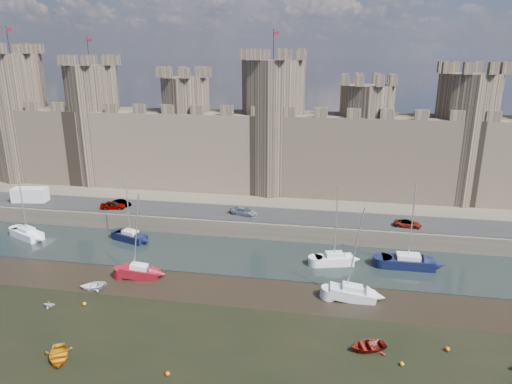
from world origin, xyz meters
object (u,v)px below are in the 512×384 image
at_px(dinghy_0, 58,357).
at_px(sailboat_2, 334,259).
at_px(car_1, 121,203).
at_px(sailboat_4, 140,272).
at_px(van, 30,195).
at_px(sailboat_5, 352,293).
at_px(car_0, 113,205).
at_px(sailboat_0, 27,233).
at_px(car_3, 408,224).
at_px(sailboat_1, 130,236).
at_px(sailboat_3, 408,262).
at_px(car_2, 244,212).

bearing_deg(dinghy_0, sailboat_2, 13.09).
relative_size(car_1, sailboat_4, 0.30).
xyz_separation_m(van, sailboat_5, (53.02, -18.52, -2.94)).
distance_m(sailboat_4, sailboat_5, 25.73).
bearing_deg(car_0, sailboat_0, 117.78).
relative_size(car_0, van, 0.69).
xyz_separation_m(car_3, sailboat_1, (-39.92, -6.46, -2.23)).
bearing_deg(sailboat_3, car_3, 83.40).
bearing_deg(car_1, sailboat_2, -92.14).
bearing_deg(sailboat_3, car_2, 158.58).
xyz_separation_m(car_0, sailboat_5, (37.53, -17.45, -2.38)).
bearing_deg(van, car_1, -6.11).
relative_size(sailboat_3, sailboat_4, 1.04).
bearing_deg(sailboat_1, sailboat_4, -40.90).
bearing_deg(car_3, sailboat_4, 123.11).
bearing_deg(car_2, sailboat_3, -96.37).
relative_size(car_1, sailboat_3, 0.29).
xyz_separation_m(car_2, sailboat_2, (14.00, -9.82, -2.28)).
bearing_deg(sailboat_0, sailboat_1, 30.32).
bearing_deg(sailboat_4, car_2, 54.99).
height_order(car_0, sailboat_2, sailboat_2).
relative_size(car_3, sailboat_1, 0.38).
bearing_deg(van, sailboat_2, -19.44).
xyz_separation_m(sailboat_1, sailboat_4, (6.06, -10.43, -0.01)).
height_order(sailboat_4, dinghy_0, sailboat_4).
relative_size(car_0, sailboat_1, 0.38).
height_order(car_1, sailboat_4, sailboat_4).
height_order(car_1, sailboat_5, sailboat_5).
distance_m(car_0, sailboat_2, 36.57).
bearing_deg(car_3, van, 95.74).
bearing_deg(sailboat_2, sailboat_0, 163.55).
height_order(car_3, van, van).
bearing_deg(sailboat_2, sailboat_4, -176.98).
bearing_deg(sailboat_1, car_1, 141.51).
relative_size(sailboat_2, sailboat_3, 0.94).
distance_m(car_0, car_2, 21.40).
bearing_deg(dinghy_0, car_0, 77.01).
bearing_deg(sailboat_1, van, 179.80).
distance_m(car_2, sailboat_1, 17.37).
bearing_deg(car_3, sailboat_1, 105.79).
bearing_deg(sailboat_3, sailboat_1, 176.96).
bearing_deg(sailboat_2, car_3, 26.15).
xyz_separation_m(sailboat_2, sailboat_3, (9.39, 0.85, 0.02)).
bearing_deg(car_2, sailboat_2, -110.44).
relative_size(car_0, sailboat_5, 0.35).
distance_m(car_3, sailboat_3, 8.56).
xyz_separation_m(van, sailboat_2, (50.88, -10.01, -2.88)).
height_order(car_2, sailboat_2, sailboat_2).
bearing_deg(car_0, car_3, -100.94).
bearing_deg(van, car_3, -9.18).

